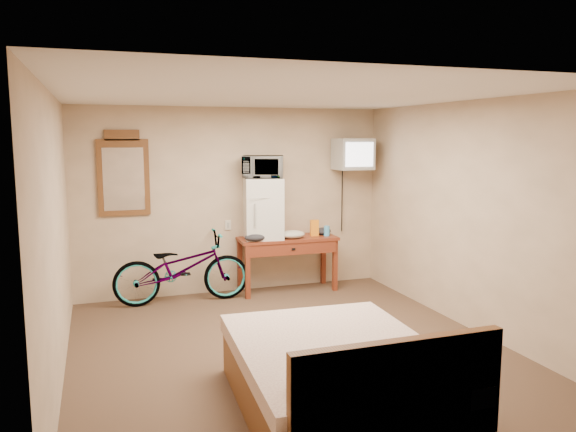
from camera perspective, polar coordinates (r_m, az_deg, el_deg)
The scene contains 13 objects.
room at distance 5.46m, azimuth 0.04°, elevation -1.00°, with size 4.60×4.64×2.50m.
desk at distance 7.65m, azimuth 0.03°, elevation -3.10°, with size 1.35×0.55×0.75m.
mini_fridge at distance 7.52m, azimuth -2.54°, elevation 0.78°, with size 0.56×0.55×0.82m.
microwave at distance 7.47m, azimuth -2.57°, elevation 5.02°, with size 0.53×0.36×0.30m, color silver.
snack_bag at distance 7.75m, azimuth 2.70°, elevation -1.22°, with size 0.11×0.06×0.22m, color orange.
blue_cup at distance 7.77m, azimuth 3.96°, elevation -1.52°, with size 0.08×0.08×0.14m, color #44A5E9.
cloth_cream at distance 7.57m, azimuth 0.45°, elevation -1.88°, with size 0.34×0.26×0.11m, color beige.
cloth_dark_a at distance 7.36m, azimuth -3.39°, elevation -2.19°, with size 0.28×0.21×0.10m, color black.
cloth_dark_b at distance 7.85m, azimuth 3.58°, elevation -1.55°, with size 0.22×0.18×0.10m, color black.
crt_television at distance 7.89m, azimuth 6.60°, elevation 6.26°, with size 0.49×0.59×0.43m.
wall_mirror at distance 7.39m, azimuth -16.37°, elevation 4.08°, with size 0.64×0.04×1.08m.
bicycle at distance 7.30m, azimuth -10.73°, elevation -5.21°, with size 0.60×1.72×0.90m, color black.
bed at distance 4.47m, azimuth 5.23°, elevation -15.92°, with size 1.57×2.02×0.90m.
Camera 1 is at (-1.76, -5.09, 2.11)m, focal length 35.00 mm.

